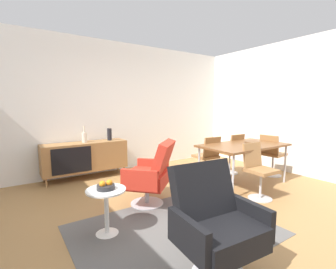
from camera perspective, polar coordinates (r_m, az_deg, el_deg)
ground_plane at (r=3.39m, az=2.67°, el=-18.25°), size 8.32×8.32×0.00m
wall_back at (r=5.37m, az=-14.17°, el=6.32°), size 6.80×0.12×2.80m
wall_right at (r=5.60m, az=30.13°, el=5.61°), size 0.12×5.60×2.80m
sideboard at (r=5.01m, az=-19.14°, el=-4.96°), size 1.60×0.45×0.72m
vase_cobalt at (r=4.95m, az=-19.36°, el=-0.55°), size 0.10×0.10×0.32m
vase_sculptural_dark at (r=5.10m, az=-13.81°, el=0.04°), size 0.09×0.09×0.25m
dining_table at (r=4.55m, az=17.61°, el=-2.77°), size 1.60×0.90×0.74m
wooden_bowl_on_table at (r=4.54m, az=19.43°, el=-1.94°), size 0.26×0.26×0.06m
dining_chair_far_end at (r=5.31m, az=23.54°, el=-4.17°), size 0.45×0.43×0.86m
dining_chair_front_left at (r=4.00m, az=20.70°, el=-7.57°), size 0.42×0.45×0.86m
dining_chair_back_right at (r=5.21m, az=15.08°, el=-4.03°), size 0.41×0.43×0.86m
dining_chair_back_left at (r=4.71m, az=9.45°, el=-5.05°), size 0.42×0.44×0.86m
lounge_chair_red at (r=3.51m, az=-4.01°, el=-9.20°), size 0.91×0.91×0.95m
armchair_black_shell at (r=2.19m, az=11.18°, el=-19.62°), size 0.76×0.70×0.95m
side_table_round at (r=2.87m, az=-14.50°, el=-16.27°), size 0.44×0.44×0.52m
fruit_bowl at (r=2.79m, az=-14.64°, el=-11.84°), size 0.20×0.20×0.11m
area_rug at (r=2.99m, az=1.29°, el=-21.82°), size 2.20×1.70×0.01m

